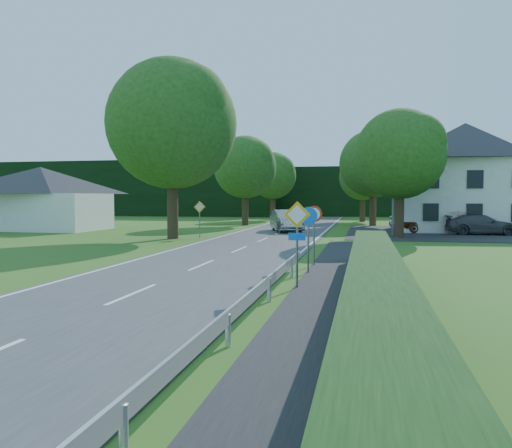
% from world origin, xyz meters
% --- Properties ---
extents(road, '(7.00, 80.00, 0.04)m').
position_xyz_m(road, '(0.00, 20.00, 0.02)').
color(road, '#3E3D40').
rests_on(road, ground).
extents(footpath, '(1.50, 44.00, 0.04)m').
position_xyz_m(footpath, '(4.95, 2.00, 0.02)').
color(footpath, black).
rests_on(footpath, ground).
extents(parking_pad, '(14.00, 16.00, 0.04)m').
position_xyz_m(parking_pad, '(12.00, 33.00, 0.02)').
color(parking_pad, black).
rests_on(parking_pad, ground).
extents(line_edge_left, '(0.12, 80.00, 0.01)m').
position_xyz_m(line_edge_left, '(-3.25, 20.00, 0.04)').
color(line_edge_left, white).
rests_on(line_edge_left, road).
extents(line_edge_right, '(0.12, 80.00, 0.01)m').
position_xyz_m(line_edge_right, '(3.25, 20.00, 0.04)').
color(line_edge_right, white).
rests_on(line_edge_right, road).
extents(line_centre, '(0.12, 80.00, 0.01)m').
position_xyz_m(line_centre, '(0.00, 20.00, 0.04)').
color(line_centre, white).
rests_on(line_centre, road).
extents(guardrail, '(0.12, 26.00, 0.69)m').
position_xyz_m(guardrail, '(3.85, -1.00, 0.34)').
color(guardrail, silver).
rests_on(guardrail, ground).
extents(hedge_right, '(1.20, 30.00, 1.30)m').
position_xyz_m(hedge_right, '(6.50, 0.00, 0.65)').
color(hedge_right, black).
rests_on(hedge_right, ground).
extents(tree_main, '(9.40, 9.40, 11.64)m').
position_xyz_m(tree_main, '(-6.00, 24.00, 5.82)').
color(tree_main, '#1E4A16').
rests_on(tree_main, ground).
extents(tree_left_far, '(7.00, 7.00, 8.58)m').
position_xyz_m(tree_left_far, '(-5.00, 40.00, 4.29)').
color(tree_left_far, '#1E4A16').
rests_on(tree_left_far, ground).
extents(tree_right_far, '(7.40, 7.40, 9.09)m').
position_xyz_m(tree_right_far, '(7.00, 42.00, 4.54)').
color(tree_right_far, '#1E4A16').
rests_on(tree_right_far, ground).
extents(tree_left_back, '(6.60, 6.60, 8.07)m').
position_xyz_m(tree_left_back, '(-4.50, 52.00, 4.04)').
color(tree_left_back, '#1E4A16').
rests_on(tree_left_back, ground).
extents(tree_right_back, '(6.20, 6.20, 7.56)m').
position_xyz_m(tree_right_back, '(6.00, 50.00, 3.78)').
color(tree_right_back, '#1E4A16').
rests_on(tree_right_back, ground).
extents(tree_right_mid, '(7.00, 7.00, 8.58)m').
position_xyz_m(tree_right_mid, '(8.50, 28.00, 4.29)').
color(tree_right_mid, '#1E4A16').
rests_on(tree_right_mid, ground).
extents(treeline_left, '(44.00, 6.00, 8.00)m').
position_xyz_m(treeline_left, '(-28.00, 62.00, 4.00)').
color(treeline_left, black).
rests_on(treeline_left, ground).
extents(treeline_right, '(30.00, 5.00, 7.00)m').
position_xyz_m(treeline_right, '(8.00, 66.00, 3.50)').
color(treeline_right, black).
rests_on(treeline_right, ground).
extents(bungalow_left, '(11.00, 6.50, 5.20)m').
position_xyz_m(bungalow_left, '(-20.00, 30.00, 2.71)').
color(bungalow_left, silver).
rests_on(bungalow_left, ground).
extents(house_white, '(10.60, 8.40, 8.60)m').
position_xyz_m(house_white, '(14.00, 36.00, 4.41)').
color(house_white, silver).
rests_on(house_white, ground).
extents(streetlight, '(2.03, 0.18, 8.00)m').
position_xyz_m(streetlight, '(8.06, 30.00, 4.46)').
color(streetlight, slate).
rests_on(streetlight, ground).
extents(sign_priority_right, '(0.78, 0.09, 2.59)m').
position_xyz_m(sign_priority_right, '(4.30, 7.98, 1.80)').
color(sign_priority_right, slate).
rests_on(sign_priority_right, ground).
extents(sign_roundabout, '(0.64, 0.08, 2.37)m').
position_xyz_m(sign_roundabout, '(4.30, 10.98, 1.67)').
color(sign_roundabout, slate).
rests_on(sign_roundabout, ground).
extents(sign_speed_limit, '(0.64, 0.11, 2.37)m').
position_xyz_m(sign_speed_limit, '(4.30, 12.97, 1.77)').
color(sign_speed_limit, slate).
rests_on(sign_speed_limit, ground).
extents(sign_priority_left, '(0.78, 0.09, 2.44)m').
position_xyz_m(sign_priority_left, '(-4.50, 24.98, 1.72)').
color(sign_priority_left, slate).
rests_on(sign_priority_left, ground).
extents(moving_car, '(3.44, 5.41, 1.68)m').
position_xyz_m(moving_car, '(0.30, 31.75, 0.88)').
color(moving_car, silver).
rests_on(moving_car, road).
extents(motorcycle, '(1.08, 2.13, 1.07)m').
position_xyz_m(motorcycle, '(-0.10, 30.24, 0.57)').
color(motorcycle, black).
rests_on(motorcycle, road).
extents(parked_car_red, '(4.92, 2.27, 1.64)m').
position_xyz_m(parked_car_red, '(11.07, 33.00, 0.86)').
color(parked_car_red, '#63210B').
rests_on(parked_car_red, parking_pad).
extents(parked_car_silver_a, '(5.14, 3.44, 1.60)m').
position_xyz_m(parked_car_silver_a, '(10.73, 35.14, 0.84)').
color(parked_car_silver_a, '#ACABB0').
rests_on(parked_car_silver_a, parking_pad).
extents(parked_car_grey, '(5.00, 2.13, 1.44)m').
position_xyz_m(parked_car_grey, '(14.43, 31.70, 0.76)').
color(parked_car_grey, '#444549').
rests_on(parked_car_grey, parking_pad).
extents(parked_car_silver_b, '(4.94, 2.90, 1.29)m').
position_xyz_m(parked_car_silver_b, '(16.95, 34.00, 0.68)').
color(parked_car_silver_b, '#A8A7AE').
rests_on(parked_car_silver_b, parking_pad).
extents(parasol, '(2.14, 2.17, 1.71)m').
position_xyz_m(parasol, '(12.87, 31.57, 0.90)').
color(parasol, red).
rests_on(parasol, parking_pad).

